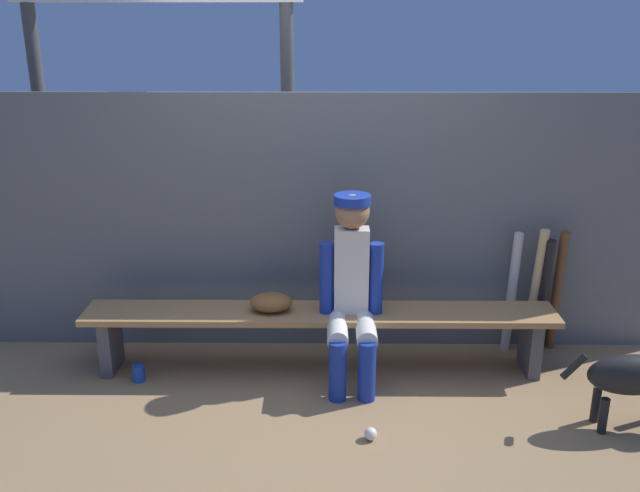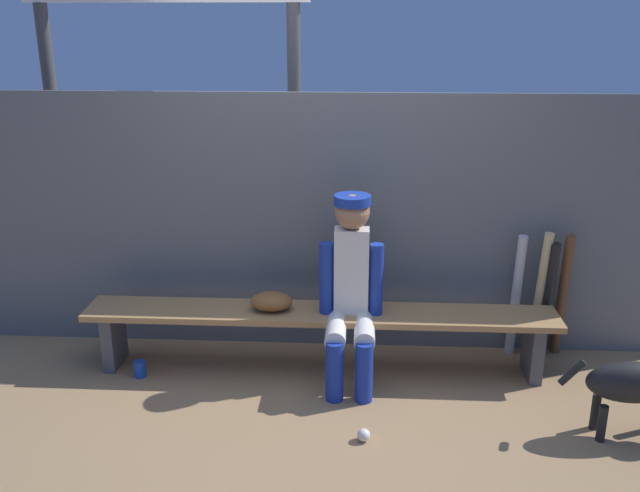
# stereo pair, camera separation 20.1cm
# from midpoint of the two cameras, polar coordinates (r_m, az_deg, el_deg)

# --- Properties ---
(ground_plane) EXTENTS (30.00, 30.00, 0.00)m
(ground_plane) POSITION_cam_midpoint_polar(r_m,az_deg,el_deg) (4.76, -1.23, -10.10)
(ground_plane) COLOR #9E7A51
(chainlink_fence) EXTENTS (5.05, 0.03, 1.80)m
(chainlink_fence) POSITION_cam_midpoint_polar(r_m,az_deg,el_deg) (4.79, -1.16, 1.75)
(chainlink_fence) COLOR #595E63
(chainlink_fence) RESTS_ON ground_plane
(dugout_bench) EXTENTS (3.10, 0.36, 0.43)m
(dugout_bench) POSITION_cam_midpoint_polar(r_m,az_deg,el_deg) (4.61, -1.26, -6.29)
(dugout_bench) COLOR #AD7F4C
(dugout_bench) RESTS_ON ground_plane
(player_seated) EXTENTS (0.41, 0.55, 1.22)m
(player_seated) POSITION_cam_midpoint_polar(r_m,az_deg,el_deg) (4.39, 1.31, -3.27)
(player_seated) COLOR silver
(player_seated) RESTS_ON ground_plane
(baseball_glove) EXTENTS (0.28, 0.20, 0.12)m
(baseball_glove) POSITION_cam_midpoint_polar(r_m,az_deg,el_deg) (4.57, -5.30, -4.64)
(baseball_glove) COLOR brown
(baseball_glove) RESTS_ON dugout_bench
(bat_aluminum_silver) EXTENTS (0.08, 0.14, 0.89)m
(bat_aluminum_silver) POSITION_cam_midpoint_polar(r_m,az_deg,el_deg) (4.98, 14.36, -3.73)
(bat_aluminum_silver) COLOR #B7B7BC
(bat_aluminum_silver) RESTS_ON ground_plane
(bat_wood_natural) EXTENTS (0.09, 0.18, 0.93)m
(bat_wood_natural) POSITION_cam_midpoint_polar(r_m,az_deg,el_deg) (4.98, 16.14, -3.64)
(bat_wood_natural) COLOR tan
(bat_wood_natural) RESTS_ON ground_plane
(bat_aluminum_black) EXTENTS (0.07, 0.17, 0.86)m
(bat_aluminum_black) POSITION_cam_midpoint_polar(r_m,az_deg,el_deg) (4.99, 16.73, -4.06)
(bat_aluminum_black) COLOR black
(bat_aluminum_black) RESTS_ON ground_plane
(bat_wood_dark) EXTENTS (0.09, 0.19, 0.91)m
(bat_wood_dark) POSITION_cam_midpoint_polar(r_m,az_deg,el_deg) (5.06, 17.81, -3.58)
(bat_wood_dark) COLOR brown
(bat_wood_dark) RESTS_ON ground_plane
(baseball) EXTENTS (0.07, 0.07, 0.07)m
(baseball) POSITION_cam_midpoint_polar(r_m,az_deg,el_deg) (4.05, 2.70, -15.17)
(baseball) COLOR white
(baseball) RESTS_ON ground_plane
(cup_on_ground) EXTENTS (0.08, 0.08, 0.11)m
(cup_on_ground) POSITION_cam_midpoint_polar(r_m,az_deg,el_deg) (4.78, -15.86, -10.02)
(cup_on_ground) COLOR #1E47AD
(cup_on_ground) RESTS_ON ground_plane
(cup_on_bench) EXTENTS (0.08, 0.08, 0.11)m
(cup_on_bench) POSITION_cam_midpoint_polar(r_m,az_deg,el_deg) (4.62, -0.31, -4.36)
(cup_on_bench) COLOR #1E47AD
(cup_on_bench) RESTS_ON dugout_bench
(scoreboard) EXTENTS (2.36, 0.27, 3.31)m
(scoreboard) POSITION_cam_midpoint_polar(r_m,az_deg,el_deg) (5.35, -13.63, 18.58)
(scoreboard) COLOR #3F3F42
(scoreboard) RESTS_ON ground_plane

